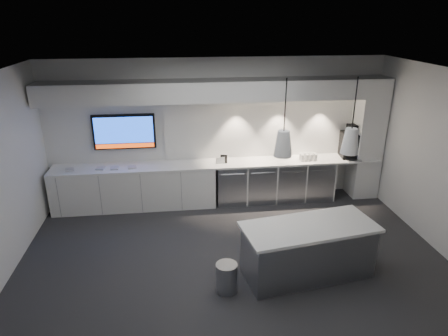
{
  "coord_description": "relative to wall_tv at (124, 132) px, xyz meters",
  "views": [
    {
      "loc": [
        -0.85,
        -5.55,
        3.79
      ],
      "look_at": [
        -0.02,
        1.1,
        1.2
      ],
      "focal_mm": 32.0,
      "sensor_mm": 36.0,
      "label": 1
    }
  ],
  "objects": [
    {
      "name": "tray_c",
      "position": [
        -0.21,
        -0.36,
        -0.65
      ],
      "size": [
        0.17,
        0.17,
        0.02
      ],
      "primitive_type": "cube",
      "rotation": [
        0.0,
        0.0,
        0.07
      ],
      "color": "#B5B5B5",
      "rests_on": "back_counter"
    },
    {
      "name": "tray_b",
      "position": [
        -0.49,
        -0.33,
        -0.65
      ],
      "size": [
        0.19,
        0.19,
        0.02
      ],
      "primitive_type": "cube",
      "rotation": [
        0.0,
        0.0,
        -0.18
      ],
      "color": "#B5B5B5",
      "rests_on": "back_counter"
    },
    {
      "name": "back_counter",
      "position": [
        1.9,
        -0.27,
        -0.68
      ],
      "size": [
        6.8,
        0.65,
        0.04
      ],
      "primitive_type": "cube",
      "color": "white",
      "rests_on": "left_base_cabinets"
    },
    {
      "name": "bin",
      "position": [
        1.68,
        -3.22,
        -1.34
      ],
      "size": [
        0.37,
        0.37,
        0.44
      ],
      "primitive_type": "cylinder",
      "rotation": [
        0.0,
        0.0,
        -0.19
      ],
      "color": "#969A9F",
      "rests_on": "floor"
    },
    {
      "name": "pendant_left",
      "position": [
        2.48,
        -2.97,
        0.59
      ],
      "size": [
        0.25,
        0.25,
        1.06
      ],
      "color": "white",
      "rests_on": "ceiling"
    },
    {
      "name": "tray_d",
      "position": [
        0.13,
        -0.34,
        -0.65
      ],
      "size": [
        0.19,
        0.19,
        0.02
      ],
      "primitive_type": "cube",
      "rotation": [
        0.0,
        0.0,
        0.2
      ],
      "color": "#B5B5B5",
      "rests_on": "back_counter"
    },
    {
      "name": "backsplash",
      "position": [
        3.1,
        0.03,
        -0.01
      ],
      "size": [
        4.6,
        0.03,
        1.3
      ],
      "primitive_type": "cube",
      "color": "white",
      "rests_on": "wall_back"
    },
    {
      "name": "cup_cluster",
      "position": [
        3.79,
        -0.35,
        -0.59
      ],
      "size": [
        0.36,
        0.17,
        0.14
      ],
      "primitive_type": null,
      "color": "silver",
      "rests_on": "back_counter"
    },
    {
      "name": "sign_white",
      "position": [
        1.93,
        -0.33,
        -0.59
      ],
      "size": [
        0.18,
        0.03,
        0.14
      ],
      "primitive_type": "cube",
      "rotation": [
        0.0,
        0.0,
        0.05
      ],
      "color": "white",
      "rests_on": "back_counter"
    },
    {
      "name": "wall_front",
      "position": [
        1.9,
        -4.95,
        -0.06
      ],
      "size": [
        7.0,
        0.0,
        7.0
      ],
      "primitive_type": "plane",
      "rotation": [
        -1.57,
        0.0,
        0.0
      ],
      "color": "white",
      "rests_on": "floor"
    },
    {
      "name": "soffit",
      "position": [
        1.9,
        -0.25,
        0.84
      ],
      "size": [
        6.9,
        0.6,
        0.4
      ],
      "primitive_type": "cube",
      "color": "white",
      "rests_on": "wall_back"
    },
    {
      "name": "fridge_unit_b",
      "position": [
        2.78,
        -0.27,
        -1.13
      ],
      "size": [
        0.6,
        0.61,
        0.85
      ],
      "primitive_type": "cube",
      "color": "#969A9F",
      "rests_on": "floor"
    },
    {
      "name": "floor",
      "position": [
        1.9,
        -2.45,
        -1.56
      ],
      "size": [
        7.0,
        7.0,
        0.0
      ],
      "primitive_type": "plane",
      "color": "#2C2B2E",
      "rests_on": "ground"
    },
    {
      "name": "left_base_cabinets",
      "position": [
        0.15,
        -0.27,
        -1.13
      ],
      "size": [
        3.3,
        0.63,
        0.86
      ],
      "primitive_type": "cube",
      "color": "white",
      "rests_on": "floor"
    },
    {
      "name": "ceiling",
      "position": [
        1.9,
        -2.45,
        1.44
      ],
      "size": [
        7.0,
        7.0,
        0.0
      ],
      "primitive_type": "plane",
      "rotation": [
        3.14,
        0.0,
        0.0
      ],
      "color": "black",
      "rests_on": "wall_back"
    },
    {
      "name": "fridge_unit_a",
      "position": [
        2.15,
        -0.27,
        -1.13
      ],
      "size": [
        0.6,
        0.61,
        0.85
      ],
      "primitive_type": "cube",
      "color": "#969A9F",
      "rests_on": "floor"
    },
    {
      "name": "column",
      "position": [
        5.1,
        -0.25,
        -0.26
      ],
      "size": [
        0.55,
        0.55,
        2.6
      ],
      "primitive_type": "cube",
      "color": "white",
      "rests_on": "floor"
    },
    {
      "name": "fridge_unit_d",
      "position": [
        4.04,
        -0.27,
        -1.13
      ],
      "size": [
        0.6,
        0.61,
        0.85
      ],
      "primitive_type": "cube",
      "color": "#969A9F",
      "rests_on": "floor"
    },
    {
      "name": "fridge_unit_c",
      "position": [
        3.41,
        -0.27,
        -1.13
      ],
      "size": [
        0.6,
        0.61,
        0.85
      ],
      "primitive_type": "cube",
      "color": "#969A9F",
      "rests_on": "floor"
    },
    {
      "name": "sign_black",
      "position": [
        2.0,
        -0.3,
        -0.57
      ],
      "size": [
        0.14,
        0.06,
        0.18
      ],
      "primitive_type": "cube",
      "rotation": [
        0.0,
        0.0,
        -0.27
      ],
      "color": "black",
      "rests_on": "back_counter"
    },
    {
      "name": "coffee_machine",
      "position": [
        4.75,
        -0.25,
        -0.37
      ],
      "size": [
        0.45,
        0.6,
        0.71
      ],
      "rotation": [
        0.0,
        0.0,
        -0.14
      ],
      "color": "black",
      "rests_on": "back_counter"
    },
    {
      "name": "island",
      "position": [
        2.96,
        -2.97,
        -1.13
      ],
      "size": [
        2.12,
        1.17,
        0.85
      ],
      "rotation": [
        0.0,
        0.0,
        0.16
      ],
      "color": "#969A9F",
      "rests_on": "floor"
    },
    {
      "name": "wall_right",
      "position": [
        5.4,
        -2.45,
        -0.06
      ],
      "size": [
        0.0,
        7.0,
        7.0
      ],
      "primitive_type": "plane",
      "rotation": [
        1.57,
        0.0,
        -1.57
      ],
      "color": "white",
      "rests_on": "floor"
    },
    {
      "name": "wall_back",
      "position": [
        1.9,
        0.05,
        -0.06
      ],
      "size": [
        7.0,
        0.0,
        7.0
      ],
      "primitive_type": "plane",
      "rotation": [
        1.57,
        0.0,
        0.0
      ],
      "color": "white",
      "rests_on": "floor"
    },
    {
      "name": "wall_tv",
      "position": [
        0.0,
        0.0,
        0.0
      ],
      "size": [
        1.25,
        0.07,
        0.72
      ],
      "color": "black",
      "rests_on": "wall_back"
    },
    {
      "name": "pendant_right",
      "position": [
        3.44,
        -2.97,
        0.59
      ],
      "size": [
        0.25,
        0.25,
        1.06
      ],
      "color": "white",
      "rests_on": "ceiling"
    },
    {
      "name": "tray_a",
      "position": [
        -1.09,
        -0.31,
        -0.65
      ],
      "size": [
        0.2,
        0.2,
        0.02
      ],
      "primitive_type": "cube",
      "rotation": [
        0.0,
        0.0,
        0.26
      ],
      "color": "#B5B5B5",
      "rests_on": "back_counter"
    }
  ]
}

